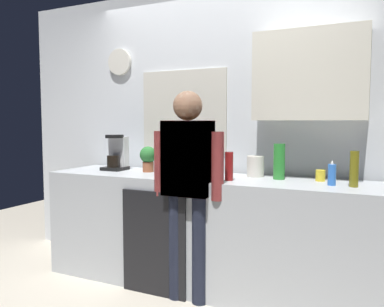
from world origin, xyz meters
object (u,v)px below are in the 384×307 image
(bottle_clear_soda, at_px, (279,161))
(dish_soap, at_px, (332,174))
(potted_plant, at_px, (148,157))
(person_guest, at_px, (188,178))
(bottle_red_vinegar, at_px, (229,166))
(coffee_maker, at_px, (117,154))
(storage_canister, at_px, (256,166))
(bottle_olive_oil, at_px, (354,169))
(bottle_amber_beer, at_px, (173,163))
(cup_yellow_cup, at_px, (320,176))
(bottle_green_wine, at_px, (165,156))
(person_at_sink, at_px, (188,178))
(cup_white_mug, at_px, (216,175))
(bottle_dark_sauce, at_px, (205,169))

(bottle_clear_soda, relative_size, dish_soap, 1.56)
(potted_plant, bearing_deg, bottle_clear_soda, 2.03)
(person_guest, bearing_deg, bottle_red_vinegar, -140.62)
(coffee_maker, relative_size, storage_canister, 1.94)
(storage_canister, bearing_deg, bottle_olive_oil, -16.07)
(bottle_olive_oil, height_order, person_guest, person_guest)
(bottle_amber_beer, bearing_deg, cup_yellow_cup, 15.30)
(bottle_amber_beer, height_order, bottle_green_wine, bottle_green_wine)
(coffee_maker, height_order, person_at_sink, person_at_sink)
(storage_canister, height_order, person_at_sink, person_at_sink)
(bottle_green_wine, xyz_separation_m, potted_plant, (-0.18, 0.01, -0.02))
(person_guest, bearing_deg, cup_white_mug, -153.08)
(bottle_amber_beer, height_order, bottle_olive_oil, bottle_olive_oil)
(bottle_olive_oil, relative_size, cup_yellow_cup, 2.94)
(bottle_red_vinegar, xyz_separation_m, person_at_sink, (-0.26, -0.19, -0.08))
(cup_white_mug, bearing_deg, person_guest, -156.94)
(dish_soap, bearing_deg, person_at_sink, -164.76)
(bottle_dark_sauce, relative_size, dish_soap, 1.00)
(cup_yellow_cup, xyz_separation_m, cup_white_mug, (-0.71, -0.36, 0.01))
(bottle_amber_beer, bearing_deg, bottle_clear_soda, 18.46)
(potted_plant, relative_size, dish_soap, 1.28)
(dish_soap, bearing_deg, potted_plant, 176.45)
(bottle_amber_beer, height_order, person_guest, person_guest)
(coffee_maker, relative_size, cup_yellow_cup, 3.88)
(bottle_clear_soda, distance_m, cup_yellow_cup, 0.32)
(coffee_maker, bearing_deg, person_guest, -22.16)
(cup_yellow_cup, xyz_separation_m, person_guest, (-0.90, -0.45, -0.02))
(bottle_amber_beer, height_order, person_at_sink, person_at_sink)
(bottle_olive_oil, xyz_separation_m, storage_canister, (-0.76, 0.22, -0.04))
(bottle_green_wine, relative_size, storage_canister, 1.76)
(bottle_dark_sauce, height_order, potted_plant, potted_plant)
(bottle_amber_beer, bearing_deg, storage_canister, 29.73)
(bottle_red_vinegar, distance_m, person_guest, 0.33)
(bottle_dark_sauce, bearing_deg, potted_plant, 159.00)
(potted_plant, bearing_deg, cup_yellow_cup, 2.99)
(storage_canister, relative_size, person_guest, 0.11)
(cup_white_mug, height_order, potted_plant, potted_plant)
(cup_yellow_cup, relative_size, person_guest, 0.05)
(coffee_maker, relative_size, bottle_amber_beer, 1.43)
(potted_plant, bearing_deg, bottle_amber_beer, -31.37)
(coffee_maker, relative_size, bottle_clear_soda, 1.18)
(cup_white_mug, xyz_separation_m, storage_canister, (0.19, 0.40, 0.04))
(cup_white_mug, distance_m, dish_soap, 0.83)
(bottle_olive_oil, distance_m, person_at_sink, 1.18)
(bottle_amber_beer, relative_size, bottle_olive_oil, 0.92)
(cup_white_mug, distance_m, person_guest, 0.21)
(bottle_dark_sauce, distance_m, storage_canister, 0.47)
(coffee_maker, relative_size, potted_plant, 1.43)
(bottle_red_vinegar, xyz_separation_m, cup_white_mug, (-0.07, -0.10, -0.06))
(dish_soap, bearing_deg, cup_white_mug, -166.77)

